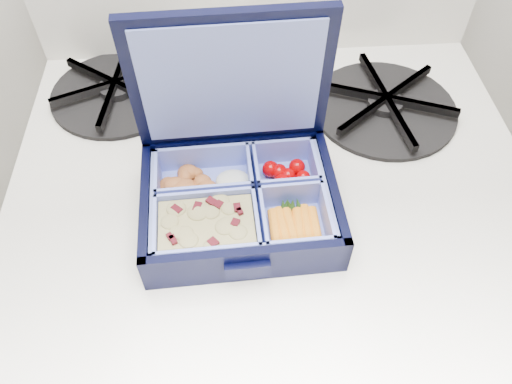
{
  "coord_description": "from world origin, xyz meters",
  "views": [
    {
      "loc": [
        -0.09,
        1.3,
        1.36
      ],
      "look_at": [
        -0.07,
        1.63,
        0.95
      ],
      "focal_mm": 35.0,
      "sensor_mm": 36.0,
      "label": 1
    }
  ],
  "objects_px": {
    "stove": "(266,335)",
    "bento_box": "(240,203)",
    "fork": "(308,133)",
    "burner_grate": "(385,102)"
  },
  "relations": [
    {
      "from": "stove",
      "to": "burner_grate",
      "type": "distance_m",
      "value": 0.51
    },
    {
      "from": "bento_box",
      "to": "stove",
      "type": "bearing_deg",
      "value": 50.95
    },
    {
      "from": "bento_box",
      "to": "burner_grate",
      "type": "xyz_separation_m",
      "value": [
        0.2,
        0.16,
        -0.01
      ]
    },
    {
      "from": "stove",
      "to": "fork",
      "type": "distance_m",
      "value": 0.47
    },
    {
      "from": "stove",
      "to": "fork",
      "type": "relative_size",
      "value": 5.35
    },
    {
      "from": "burner_grate",
      "to": "fork",
      "type": "height_order",
      "value": "burner_grate"
    },
    {
      "from": "stove",
      "to": "bento_box",
      "type": "bearing_deg",
      "value": -126.91
    },
    {
      "from": "bento_box",
      "to": "burner_grate",
      "type": "relative_size",
      "value": 1.08
    },
    {
      "from": "stove",
      "to": "bento_box",
      "type": "distance_m",
      "value": 0.49
    },
    {
      "from": "stove",
      "to": "bento_box",
      "type": "relative_size",
      "value": 4.52
    }
  ]
}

